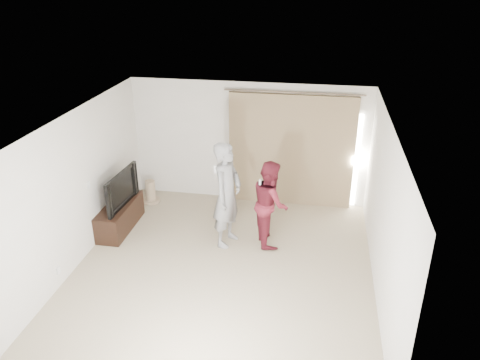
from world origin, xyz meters
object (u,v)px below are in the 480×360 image
person_man (227,195)px  person_woman (270,203)px  tv_console (120,216)px  tv (117,188)px

person_man → person_woman: 0.80m
tv_console → person_woman: 2.99m
tv_console → tv: 0.60m
tv → person_man: (2.17, -0.14, 0.12)m
person_man → person_woman: size_ratio=1.22×
tv_console → person_man: 2.29m
tv → tv_console: bearing=0.0°
tv_console → person_man: person_man is taller
tv_console → tv: tv is taller
tv_console → person_man: bearing=-3.7°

